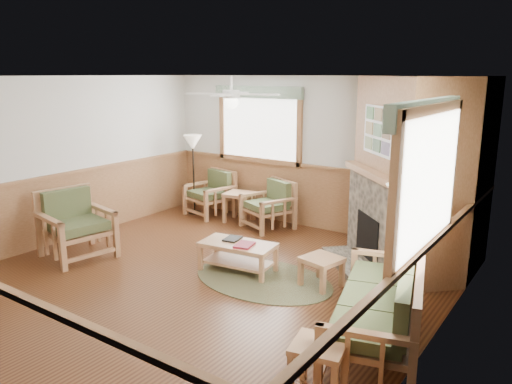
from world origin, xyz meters
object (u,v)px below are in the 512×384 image
Objects in this scene: floor_lamp_right at (397,244)px; armchair_left at (77,225)px; sofa at (378,302)px; floor_lamp_left at (194,174)px; end_table_chairs at (239,207)px; end_table_sofa at (318,370)px; footstool at (321,272)px; coffee_table at (238,257)px; armchair_back_right at (268,205)px; armchair_back_left at (210,193)px.

armchair_left is at bearing -164.29° from floor_lamp_right.
floor_lamp_left is at bearing -134.25° from sofa.
end_table_chairs is 3.98m from floor_lamp_right.
footstool is (-1.05, 2.07, -0.05)m from end_table_sofa.
floor_lamp_right reaches higher than end_table_chairs.
armchair_left is 4.70m from end_table_sofa.
floor_lamp_right is (2.14, 0.33, 0.53)m from coffee_table.
floor_lamp_right is (4.49, 1.26, 0.23)m from armchair_left.
armchair_back_right reaches higher than footstool.
coffee_table is 0.71× the size of floor_lamp_right.
coffee_table is 3.24m from floor_lamp_left.
sofa is 1.96× the size of coffee_table.
coffee_table is 1.88× the size of end_table_chairs.
armchair_left is 2.21× the size of footstool.
floor_lamp_left reaches higher than coffee_table.
armchair_left is 2.04× the size of end_table_sofa.
sofa is at bearing -18.13° from armchair_back_right.
end_table_chairs is (0.89, 2.91, -0.23)m from armchair_left.
end_table_sofa is 0.32× the size of floor_lamp_left.
end_table_chairs is 1.20m from floor_lamp_left.
floor_lamp_left is (-0.19, 2.86, 0.28)m from armchair_left.
sofa is 4.70m from armchair_left.
end_table_chairs is at bearing -6.42° from armchair_left.
sofa is at bearing -25.60° from coffee_table.
end_table_sofa is at bearing -27.77° from armchair_back_left.
coffee_table is (-2.35, 0.76, -0.26)m from sofa.
coffee_table is 0.66× the size of floor_lamp_left.
end_table_sofa is at bearing -90.77° from armchair_left.
armchair_back_left is at bearing 13.39° from floor_lamp_left.
coffee_table is at bearing -45.26° from armchair_back_right.
coffee_table is at bearing -29.21° from armchair_back_left.
armchair_left reaches higher than coffee_table.
end_table_sofa is 2.25m from floor_lamp_right.
armchair_back_right is at bearing 139.06° from footstool.
armchair_left is 4.67m from floor_lamp_right.
armchair_left is at bearing 168.61° from end_table_sofa.
floor_lamp_left is (-1.09, -0.05, 0.51)m from end_table_chairs.
coffee_table is at bearing -57.72° from armchair_left.
sofa is 5.33m from armchair_back_left.
armchair_left is at bearing -162.15° from footstool.
armchair_back_right is 1.79m from floor_lamp_left.
armchair_back_right is 0.54× the size of floor_lamp_left.
armchair_left reaches higher than armchair_back_left.
end_table_chairs is (-0.67, 0.03, -0.15)m from armchair_back_right.
armchair_back_right reaches higher than end_table_chairs.
end_table_sofa is (3.05, -3.80, -0.18)m from armchair_back_right.
armchair_back_left is at bearing 152.20° from footstool.
end_table_sofa is at bearing -45.95° from end_table_chairs.
armchair_left is at bearing -165.94° from coffee_table.
end_table_sofa reaches higher than footstool.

